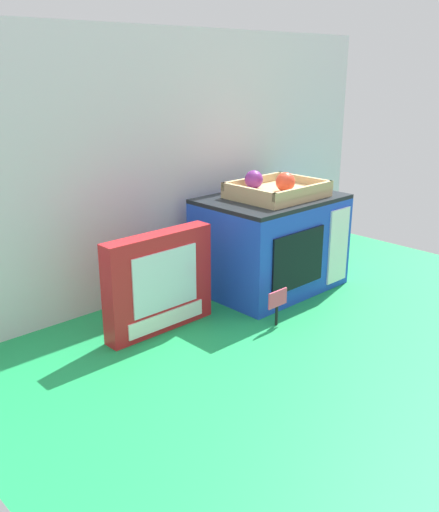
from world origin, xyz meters
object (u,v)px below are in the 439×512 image
cookie_set_box (159,283)px  food_groups_crate (276,190)px  price_sign (277,302)px  toy_microwave (271,243)px

cookie_set_box → food_groups_crate: bearing=-0.6°
food_groups_crate → cookie_set_box: (-0.44, 0.00, -0.18)m
food_groups_crate → price_sign: food_groups_crate is taller
toy_microwave → food_groups_crate: 0.17m
toy_microwave → cookie_set_box: (-0.44, -0.01, -0.01)m
food_groups_crate → price_sign: size_ratio=2.63×
toy_microwave → food_groups_crate: bearing=-66.3°
toy_microwave → price_sign: toy_microwave is taller
food_groups_crate → toy_microwave: bearing=113.7°
toy_microwave → price_sign: bearing=-134.0°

